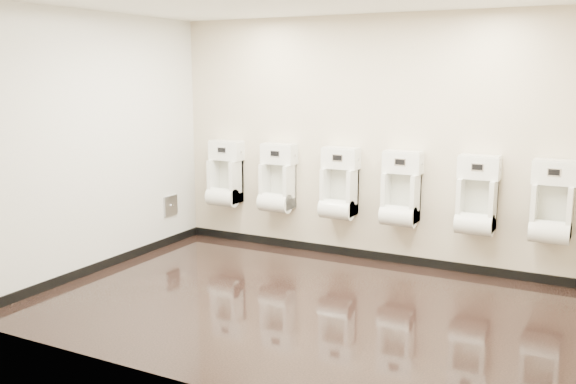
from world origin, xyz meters
The scene contains 14 objects.
ground centered at (0.00, 0.00, 0.00)m, with size 5.00×3.50×0.00m, color black.
back_wall centered at (0.00, 1.75, 1.40)m, with size 5.00×0.02×2.80m, color beige.
front_wall centered at (0.00, -1.75, 1.40)m, with size 5.00×0.02×2.80m, color beige.
left_wall centered at (-2.50, 0.00, 1.40)m, with size 0.02×3.50×2.80m, color beige.
tile_overlay_left centered at (-2.50, 0.00, 1.40)m, with size 0.01×3.50×2.80m, color white.
skirting_back centered at (0.00, 1.74, 0.05)m, with size 5.00×0.02×0.10m, color black.
skirting_left centered at (-2.49, 0.00, 0.05)m, with size 0.02×3.50×0.10m, color black.
access_panel centered at (-2.48, 1.20, 0.50)m, with size 0.04×0.25×0.25m.
urinal_0 centered at (-1.92, 1.61, 0.83)m, with size 0.43×0.33×0.81m.
urinal_1 centered at (-1.16, 1.61, 0.83)m, with size 0.43×0.33×0.81m.
urinal_2 centered at (-0.34, 1.61, 0.83)m, with size 0.43×0.33×0.81m.
urinal_3 centered at (0.40, 1.61, 0.83)m, with size 0.43×0.33×0.81m.
urinal_4 centered at (1.22, 1.61, 0.83)m, with size 0.43×0.33×0.81m.
urinal_5 centered at (1.96, 1.61, 0.83)m, with size 0.43×0.33×0.81m.
Camera 1 is at (2.54, -5.14, 2.17)m, focal length 40.00 mm.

